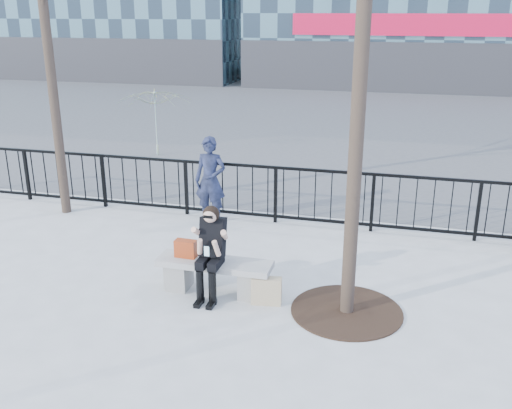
# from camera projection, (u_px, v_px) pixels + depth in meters

# --- Properties ---
(ground) EXTENTS (120.00, 120.00, 0.00)m
(ground) POSITION_uv_depth(u_px,v_px,m) (215.00, 292.00, 8.22)
(ground) COLOR #A0A09B
(ground) RESTS_ON ground
(street_surface) EXTENTS (60.00, 23.00, 0.01)m
(street_surface) POSITION_uv_depth(u_px,v_px,m) (340.00, 115.00, 21.94)
(street_surface) COLOR #474747
(street_surface) RESTS_ON ground
(railing) EXTENTS (14.00, 0.06, 1.10)m
(railing) POSITION_uv_depth(u_px,v_px,m) (265.00, 194.00, 10.79)
(railing) COLOR black
(railing) RESTS_ON ground
(tree_grate) EXTENTS (1.50, 1.50, 0.02)m
(tree_grate) POSITION_uv_depth(u_px,v_px,m) (346.00, 311.00, 7.67)
(tree_grate) COLOR black
(tree_grate) RESTS_ON ground
(bench_main) EXTENTS (1.65, 0.46, 0.49)m
(bench_main) POSITION_uv_depth(u_px,v_px,m) (215.00, 273.00, 8.13)
(bench_main) COLOR slate
(bench_main) RESTS_ON ground
(seated_woman) EXTENTS (0.50, 0.64, 1.34)m
(seated_woman) POSITION_uv_depth(u_px,v_px,m) (210.00, 253.00, 7.86)
(seated_woman) COLOR black
(seated_woman) RESTS_ON ground
(handbag) EXTENTS (0.31, 0.16, 0.25)m
(handbag) POSITION_uv_depth(u_px,v_px,m) (186.00, 249.00, 8.15)
(handbag) COLOR #9E3513
(handbag) RESTS_ON bench_main
(shopping_bag) EXTENTS (0.43, 0.21, 0.39)m
(shopping_bag) POSITION_uv_depth(u_px,v_px,m) (267.00, 291.00, 7.83)
(shopping_bag) COLOR #C6B98C
(shopping_bag) RESTS_ON ground
(standing_man) EXTENTS (0.61, 0.41, 1.65)m
(standing_man) POSITION_uv_depth(u_px,v_px,m) (210.00, 180.00, 10.67)
(standing_man) COLOR black
(standing_man) RESTS_ON ground
(vendor_umbrella) EXTENTS (2.68, 2.70, 1.85)m
(vendor_umbrella) POSITION_uv_depth(u_px,v_px,m) (156.00, 123.00, 15.60)
(vendor_umbrella) COLOR yellow
(vendor_umbrella) RESTS_ON ground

